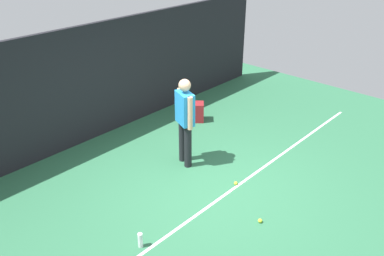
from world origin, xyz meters
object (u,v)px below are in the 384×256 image
backpack (199,112)px  water_bottle (140,240)px  tennis_ball_near_player (260,221)px  tennis_player (185,117)px  tennis_ball_by_fence (236,183)px

backpack → water_bottle: 4.19m
backpack → tennis_ball_near_player: backpack is taller
tennis_player → backpack: (1.55, 1.04, -0.76)m
tennis_ball_near_player → water_bottle: bearing=148.7°
tennis_player → water_bottle: bearing=-40.8°
tennis_player → water_bottle: tennis_player is taller
tennis_player → backpack: bearing=145.7°
tennis_ball_near_player → tennis_ball_by_fence: (0.55, 0.88, 0.00)m
tennis_player → tennis_ball_by_fence: size_ratio=25.76×
water_bottle → tennis_ball_by_fence: bearing=-2.1°
backpack → tennis_ball_by_fence: backpack is taller
tennis_player → tennis_ball_by_fence: bearing=25.3°
tennis_player → water_bottle: size_ratio=7.32×
tennis_ball_by_fence → water_bottle: size_ratio=0.28×
backpack → water_bottle: size_ratio=1.89×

